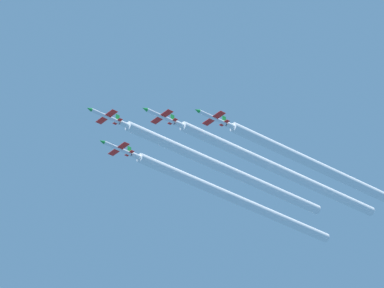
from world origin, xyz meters
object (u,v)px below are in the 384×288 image
object	(u,v)px
jet_left_wingman	(160,115)
jet_right_wingman	(117,148)
jet_outer_left	(212,117)
jet_lead	(104,115)

from	to	relation	value
jet_left_wingman	jet_right_wingman	xyz separation A→B (m)	(21.53, -0.16, -0.43)
jet_left_wingman	jet_outer_left	distance (m)	15.56
jet_lead	jet_right_wingman	xyz separation A→B (m)	(9.99, -12.02, -1.42)
jet_left_wingman	jet_outer_left	size ratio (longest dim) A/B	1.00
jet_lead	jet_outer_left	xyz separation A→B (m)	(-22.50, -22.79, -2.63)
jet_left_wingman	jet_right_wingman	world-z (taller)	jet_left_wingman
jet_left_wingman	jet_right_wingman	distance (m)	21.54
jet_right_wingman	jet_outer_left	world-z (taller)	jet_right_wingman
jet_outer_left	jet_right_wingman	bearing A→B (deg)	18.34
jet_right_wingman	jet_outer_left	distance (m)	34.25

